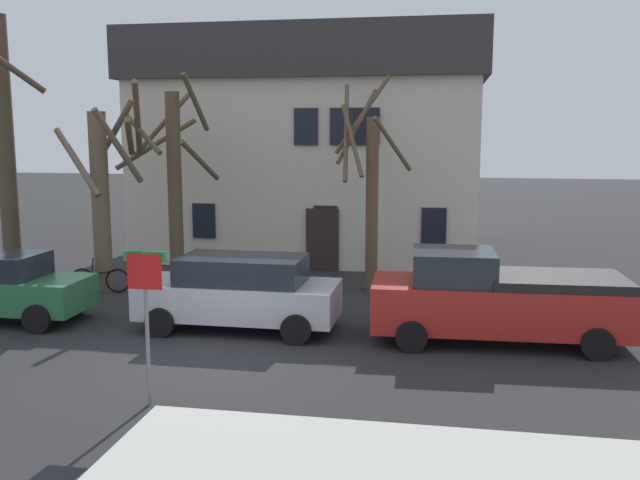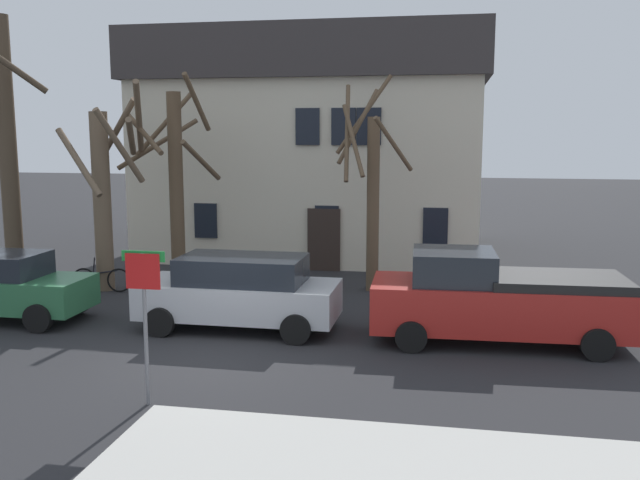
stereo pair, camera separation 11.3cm
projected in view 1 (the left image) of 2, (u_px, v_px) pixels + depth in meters
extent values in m
plane|color=#262628|center=(211.00, 360.00, 14.19)|extent=(120.00, 120.00, 0.00)
cube|color=beige|center=(317.00, 168.00, 27.37)|extent=(12.15, 8.72, 6.40)
cube|color=#383333|center=(317.00, 62.00, 26.74)|extent=(12.65, 9.22, 1.78)
cube|color=#2D231E|center=(322.00, 240.00, 23.24)|extent=(1.10, 0.12, 2.10)
cube|color=black|center=(204.00, 221.00, 23.88)|extent=(0.80, 0.08, 1.20)
cube|color=black|center=(325.00, 224.00, 23.14)|extent=(0.80, 0.08, 1.20)
cube|color=black|center=(434.00, 226.00, 22.52)|extent=(0.80, 0.08, 1.20)
cube|color=black|center=(306.00, 127.00, 22.76)|extent=(0.80, 0.08, 1.20)
cube|color=black|center=(342.00, 127.00, 22.56)|extent=(0.80, 0.08, 1.20)
cube|color=black|center=(367.00, 126.00, 22.41)|extent=(0.80, 0.08, 1.20)
cylinder|color=#4C3D2D|center=(6.00, 153.00, 20.57)|extent=(0.53, 0.53, 7.99)
cylinder|color=#4C3D2D|center=(7.00, 65.00, 19.40)|extent=(1.59, 1.59, 1.55)
cylinder|color=brown|center=(101.00, 202.00, 20.12)|extent=(0.52, 0.52, 5.20)
cylinder|color=brown|center=(118.00, 147.00, 19.47)|extent=(0.78, 1.73, 2.14)
cylinder|color=brown|center=(130.00, 137.00, 20.02)|extent=(0.88, 1.79, 1.12)
cylinder|color=brown|center=(77.00, 162.00, 19.28)|extent=(1.63, 0.74, 1.91)
cylinder|color=brown|center=(137.00, 117.00, 19.99)|extent=(1.09, 2.25, 2.01)
cylinder|color=brown|center=(117.00, 127.00, 20.37)|extent=(1.51, 0.81, 1.67)
cylinder|color=brown|center=(175.00, 189.00, 21.09)|extent=(0.43, 0.43, 5.82)
cylinder|color=brown|center=(143.00, 134.00, 20.18)|extent=(1.71, 1.41, 1.23)
cylinder|color=brown|center=(157.00, 144.00, 21.96)|extent=(2.04, 2.03, 1.62)
cylinder|color=brown|center=(200.00, 161.00, 20.59)|extent=(0.59, 1.92, 1.27)
cylinder|color=brown|center=(164.00, 123.00, 21.58)|extent=(1.62, 1.34, 2.09)
cylinder|color=brown|center=(195.00, 102.00, 20.49)|extent=(0.30, 1.64, 1.67)
cylinder|color=brown|center=(372.00, 205.00, 20.10)|extent=(0.36, 0.36, 5.05)
cylinder|color=brown|center=(352.00, 140.00, 19.57)|extent=(0.85, 1.24, 2.05)
cylinder|color=brown|center=(346.00, 132.00, 19.82)|extent=(0.31, 1.63, 2.78)
cylinder|color=brown|center=(357.00, 126.00, 20.32)|extent=(1.15, 1.20, 2.20)
cylinder|color=brown|center=(363.00, 114.00, 20.48)|extent=(1.63, 0.90, 2.35)
cylinder|color=brown|center=(393.00, 144.00, 19.28)|extent=(1.07, 1.36, 1.55)
cube|color=#2D6B42|center=(3.00, 292.00, 17.09)|extent=(4.21, 1.74, 0.78)
cube|color=#1E232B|center=(1.00, 265.00, 16.98)|extent=(1.94, 1.52, 0.58)
cylinder|color=black|center=(37.00, 319.00, 16.06)|extent=(0.68, 0.22, 0.68)
cylinder|color=black|center=(76.00, 301.00, 17.74)|extent=(0.68, 0.22, 0.68)
cube|color=#B7BABF|center=(239.00, 299.00, 16.33)|extent=(4.67, 1.88, 0.81)
cube|color=#1E232B|center=(242.00, 269.00, 16.21)|extent=(2.90, 1.65, 0.62)
cylinder|color=black|center=(160.00, 322.00, 15.77)|extent=(0.68, 0.22, 0.68)
cylinder|color=black|center=(190.00, 303.00, 17.58)|extent=(0.68, 0.22, 0.68)
cylinder|color=black|center=(296.00, 329.00, 15.21)|extent=(0.68, 0.22, 0.68)
cylinder|color=black|center=(312.00, 308.00, 17.02)|extent=(0.68, 0.22, 0.68)
cube|color=#AD231E|center=(498.00, 306.00, 15.31)|extent=(5.61, 2.21, 1.02)
cube|color=#1E232B|center=(454.00, 266.00, 15.32)|extent=(1.84, 1.83, 0.70)
cube|color=black|center=(557.00, 280.00, 15.05)|extent=(2.95, 2.03, 0.20)
cylinder|color=black|center=(412.00, 337.00, 14.66)|extent=(0.69, 0.24, 0.68)
cylinder|color=black|center=(412.00, 312.00, 16.63)|extent=(0.69, 0.24, 0.68)
cylinder|color=black|center=(598.00, 344.00, 14.15)|extent=(0.69, 0.24, 0.68)
cylinder|color=black|center=(576.00, 318.00, 16.11)|extent=(0.69, 0.24, 0.68)
cylinder|color=slate|center=(147.00, 330.00, 11.68)|extent=(0.07, 0.07, 2.63)
cube|color=red|center=(144.00, 272.00, 11.50)|extent=(0.60, 0.03, 0.60)
cube|color=#1E8C38|center=(145.00, 256.00, 11.50)|extent=(0.76, 0.02, 0.18)
torus|color=black|center=(118.00, 281.00, 20.13)|extent=(0.71, 0.14, 0.71)
torus|color=black|center=(82.00, 280.00, 20.17)|extent=(0.71, 0.14, 0.71)
cylinder|color=black|center=(100.00, 273.00, 20.12)|extent=(0.99, 0.17, 0.19)
cylinder|color=black|center=(92.00, 265.00, 20.09)|extent=(0.09, 0.05, 0.45)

